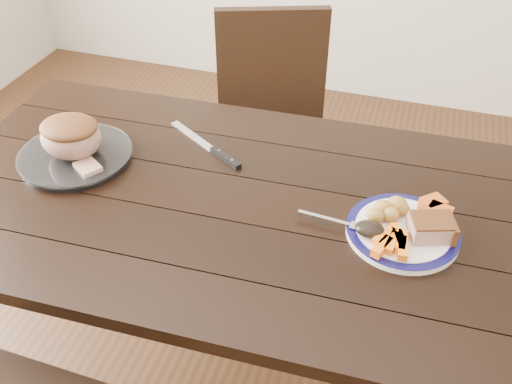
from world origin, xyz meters
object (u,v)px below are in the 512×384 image
(dining_table, at_px, (230,223))
(serving_platter, at_px, (76,157))
(pork_slice, at_px, (431,228))
(chair_far, at_px, (273,122))
(roast_joint, at_px, (71,138))
(carving_knife, at_px, (217,152))
(dinner_plate, at_px, (402,232))
(fork, at_px, (338,222))

(dining_table, relative_size, serving_platter, 5.23)
(dining_table, distance_m, pork_slice, 0.53)
(chair_far, height_order, roast_joint, chair_far)
(pork_slice, bearing_deg, carving_knife, 162.84)
(dining_table, relative_size, roast_joint, 9.50)
(dinner_plate, bearing_deg, pork_slice, -4.76)
(chair_far, distance_m, carving_knife, 0.61)
(dinner_plate, height_order, roast_joint, roast_joint)
(serving_platter, height_order, carving_knife, serving_platter)
(serving_platter, xyz_separation_m, carving_knife, (0.37, 0.15, -0.00))
(pork_slice, bearing_deg, dinner_plate, 175.24)
(roast_joint, bearing_deg, carving_knife, 21.48)
(pork_slice, height_order, roast_joint, roast_joint)
(pork_slice, height_order, fork, pork_slice)
(chair_far, bearing_deg, pork_slice, 108.55)
(chair_far, height_order, serving_platter, chair_far)
(roast_joint, bearing_deg, fork, -4.51)
(pork_slice, relative_size, carving_knife, 0.34)
(chair_far, relative_size, fork, 5.21)
(dinner_plate, xyz_separation_m, pork_slice, (0.06, -0.01, 0.03))
(roast_joint, xyz_separation_m, carving_knife, (0.37, 0.15, -0.07))
(dinner_plate, height_order, pork_slice, pork_slice)
(dining_table, bearing_deg, serving_platter, 176.78)
(chair_far, bearing_deg, dinner_plate, 105.79)
(dinner_plate, relative_size, serving_platter, 0.87)
(dinner_plate, bearing_deg, carving_knife, 161.55)
(chair_far, height_order, fork, chair_far)
(pork_slice, bearing_deg, dining_table, 178.40)
(dining_table, bearing_deg, carving_knife, 119.76)
(serving_platter, xyz_separation_m, fork, (0.77, -0.06, 0.01))
(dining_table, bearing_deg, fork, -6.55)
(dinner_plate, bearing_deg, fork, -170.85)
(chair_far, xyz_separation_m, pork_slice, (0.60, -0.75, 0.27))
(pork_slice, xyz_separation_m, roast_joint, (-0.98, 0.04, 0.03))
(chair_far, distance_m, roast_joint, 0.86)
(dinner_plate, relative_size, fork, 1.53)
(chair_far, bearing_deg, serving_platter, 41.41)
(pork_slice, bearing_deg, fork, -174.75)
(fork, height_order, carving_knife, fork)
(fork, distance_m, roast_joint, 0.77)
(fork, bearing_deg, roast_joint, -179.86)
(fork, bearing_deg, serving_platter, -179.86)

